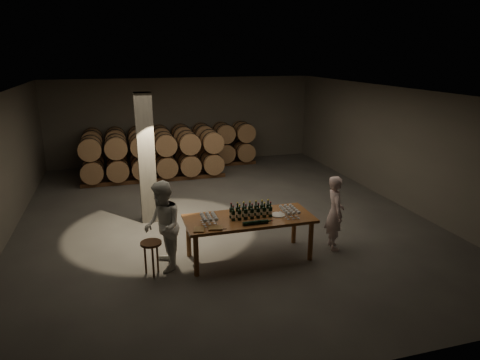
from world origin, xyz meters
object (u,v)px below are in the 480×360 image
object	(u,v)px
plate	(278,215)
person_man	(335,213)
notebook_near	(215,228)
stool	(151,248)
tasting_table	(249,222)
person_woman	(163,226)
bottle_cluster	(251,212)

from	to	relation	value
plate	person_man	xyz separation A→B (m)	(1.31, 0.00, -0.09)
notebook_near	person_man	world-z (taller)	person_man
stool	plate	bearing A→B (deg)	1.91
tasting_table	person_woman	xyz separation A→B (m)	(-1.73, 0.04, 0.09)
person_woman	person_man	bearing A→B (deg)	87.41
bottle_cluster	notebook_near	distance (m)	0.90
tasting_table	notebook_near	size ratio (longest dim) A/B	9.89
notebook_near	stool	world-z (taller)	notebook_near
stool	bottle_cluster	bearing A→B (deg)	3.55
bottle_cluster	person_woman	xyz separation A→B (m)	(-1.77, 0.05, -0.13)
tasting_table	plate	distance (m)	0.61
person_man	bottle_cluster	bearing A→B (deg)	100.58
stool	tasting_table	bearing A→B (deg)	3.88
plate	notebook_near	size ratio (longest dim) A/B	1.15
plate	tasting_table	bearing A→B (deg)	175.39
bottle_cluster	person_man	distance (m)	1.88
person_man	plate	bearing A→B (deg)	101.83
plate	stool	xyz separation A→B (m)	(-2.58, -0.09, -0.36)
notebook_near	person_woman	bearing A→B (deg)	167.23
tasting_table	bottle_cluster	size ratio (longest dim) A/B	3.02
tasting_table	stool	xyz separation A→B (m)	(-1.98, -0.13, -0.25)
plate	person_woman	distance (m)	2.34
person_woman	notebook_near	bearing A→B (deg)	64.99
stool	person_woman	bearing A→B (deg)	35.43
stool	person_woman	size ratio (longest dim) A/B	0.38
plate	stool	distance (m)	2.61
bottle_cluster	notebook_near	bearing A→B (deg)	-155.98
tasting_table	person_man	bearing A→B (deg)	-1.36
plate	notebook_near	world-z (taller)	notebook_near
plate	notebook_near	xyz separation A→B (m)	(-1.39, -0.33, 0.01)
stool	person_woman	world-z (taller)	person_woman
tasting_table	person_man	size ratio (longest dim) A/B	1.60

